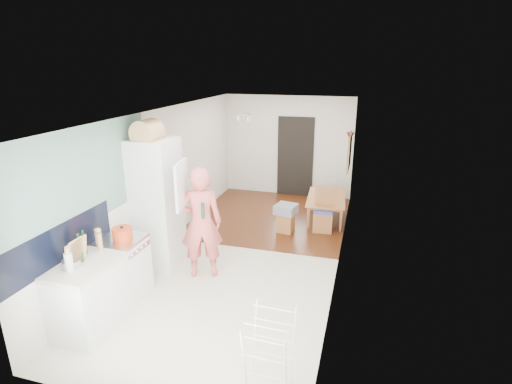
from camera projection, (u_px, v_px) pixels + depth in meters
The scene contains 32 objects.
room_shell at pixel (246, 187), 6.76m from camera, with size 3.20×7.00×2.50m, color silver, non-canonical shape.
floor at pixel (247, 253), 7.15m from camera, with size 3.20×7.00×0.01m, color beige.
wood_floor_overlay at pixel (271, 216), 8.84m from camera, with size 3.20×3.30×0.01m, color #50280D.
sage_wall_panel at pixel (83, 177), 5.16m from camera, with size 0.02×3.00×1.30m, color slate.
tile_splashback at pixel (61, 244), 4.87m from camera, with size 0.02×1.90×0.50m, color black.
doorway_recess at pixel (295, 157), 9.96m from camera, with size 0.90×0.04×2.00m, color black.
base_cabinet at pixel (88, 299), 5.02m from camera, with size 0.60×0.90×0.86m, color silver.
worktop at pixel (84, 266), 4.88m from camera, with size 0.62×0.92×0.06m, color beige.
range_cooker at pixel (123, 270), 5.70m from camera, with size 0.60×0.60×0.88m, color silver.
cooker_top at pixel (119, 240), 5.56m from camera, with size 0.60×0.60×0.04m, color silver.
fridge_housing at pixel (157, 205), 6.43m from camera, with size 0.66×0.66×2.15m, color silver.
fridge_door at pixel (182, 185), 5.85m from camera, with size 0.56×0.04×0.70m, color silver.
fridge_interior at pixel (172, 178), 6.20m from camera, with size 0.02×0.52×0.66m, color white.
pinboard at pixel (350, 152), 7.99m from camera, with size 0.03×0.90×0.70m, color tan.
pinboard_frame at pixel (349, 152), 7.99m from camera, with size 0.01×0.94×0.74m, color #A45B33.
wall_sconce at pixel (350, 136), 8.53m from camera, with size 0.18×0.18×0.16m, color maroon.
person at pixel (201, 213), 6.11m from camera, with size 0.77×0.51×2.12m, color #D65857.
dining_table at pixel (327, 210), 8.63m from camera, with size 1.21×0.67×0.42m, color #A45B33.
dining_chair at pixel (323, 210), 7.96m from camera, with size 0.38×0.38×0.89m, color #A45B33, non-canonical shape.
stool at pixel (286, 223), 7.99m from camera, with size 0.30×0.30×0.40m, color #A45B33, non-canonical shape.
grey_drape at pixel (286, 209), 7.92m from camera, with size 0.40×0.40×0.18m, color slate.
drying_rack at pixel (269, 352), 4.08m from camera, with size 0.45×0.41×0.88m, color silver, non-canonical shape.
bread_bin at pixel (147, 132), 5.98m from camera, with size 0.41×0.39×0.22m, color tan, non-canonical shape.
red_casserole at pixel (122, 234), 5.53m from camera, with size 0.28×0.28×0.16m, color red.
steel_pan at pixel (71, 264), 4.76m from camera, with size 0.21×0.21×0.11m, color silver.
held_bottle at pixel (203, 211), 5.90m from camera, with size 0.05×0.05×0.25m, color #19441D.
bottle_a at pixel (80, 251), 4.89m from camera, with size 0.07×0.07×0.30m, color #19441D.
bottle_b at pixel (84, 244), 5.09m from camera, with size 0.06×0.06×0.26m, color #19441D.
bottle_c at pixel (69, 262), 4.66m from camera, with size 0.09×0.09×0.23m, color beige.
pepper_mill_front at pixel (100, 241), 5.19m from camera, with size 0.07×0.07×0.24m, color tan.
pepper_mill_back at pixel (97, 239), 5.33m from camera, with size 0.05×0.05×0.19m, color tan.
chopping_boards at pixel (76, 253), 4.77m from camera, with size 0.04×0.26×0.35m, color tan, non-canonical shape.
Camera 1 is at (1.92, -6.16, 3.27)m, focal length 28.00 mm.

